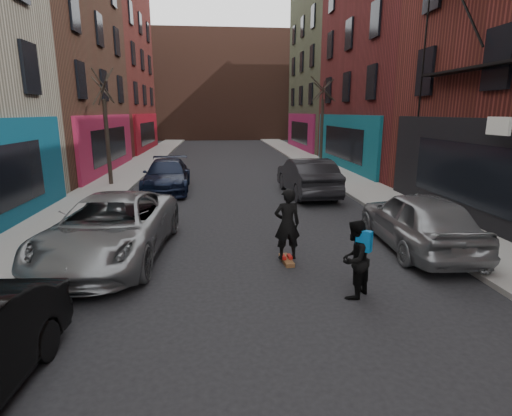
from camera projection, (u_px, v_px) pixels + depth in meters
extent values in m
cube|color=gray|center=(149.00, 158.00, 31.87)|extent=(2.50, 84.00, 0.13)
cube|color=gray|center=(303.00, 157.00, 33.05)|extent=(2.50, 84.00, 0.13)
cube|color=#47281E|center=(221.00, 87.00, 55.98)|extent=(40.00, 10.00, 14.00)
imported|color=gray|center=(111.00, 228.00, 10.22)|extent=(3.05, 5.92, 1.60)
imported|color=black|center=(167.00, 176.00, 18.89)|extent=(2.24, 5.15, 1.48)
imported|color=gray|center=(418.00, 220.00, 10.86)|extent=(2.13, 4.85, 1.63)
imported|color=black|center=(307.00, 177.00, 17.95)|extent=(2.01, 5.16, 1.67)
cube|color=brown|center=(286.00, 260.00, 10.03)|extent=(0.28, 0.81, 0.10)
imported|color=black|center=(287.00, 224.00, 9.81)|extent=(0.68, 0.48, 1.79)
imported|color=black|center=(354.00, 259.00, 8.00)|extent=(0.98, 0.98, 1.61)
cube|color=#0C63AE|center=(364.00, 241.00, 7.78)|extent=(0.31, 0.31, 0.42)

